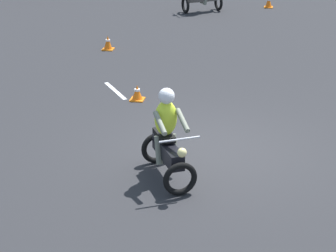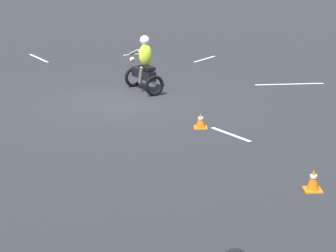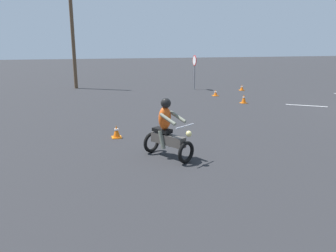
% 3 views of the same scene
% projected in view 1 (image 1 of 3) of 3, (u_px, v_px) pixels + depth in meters
% --- Properties ---
extents(ground_plane, '(120.00, 120.00, 0.00)m').
position_uv_depth(ground_plane, '(213.00, 150.00, 12.70)').
color(ground_plane, '#28282B').
extents(motorcycle_rider_foreground, '(1.21, 1.52, 1.66)m').
position_uv_depth(motorcycle_rider_foreground, '(167.00, 140.00, 11.35)').
color(motorcycle_rider_foreground, black).
rests_on(motorcycle_rider_foreground, ground).
extents(traffic_cone_near_left, '(0.32, 0.32, 0.42)m').
position_uv_depth(traffic_cone_near_left, '(108.00, 43.00, 19.07)').
color(traffic_cone_near_left, orange).
rests_on(traffic_cone_near_left, ground).
extents(traffic_cone_near_right, '(0.32, 0.32, 0.36)m').
position_uv_depth(traffic_cone_near_right, '(137.00, 93.00, 15.19)').
color(traffic_cone_near_right, orange).
rests_on(traffic_cone_near_right, ground).
extents(traffic_cone_far_right, '(0.32, 0.32, 0.43)m').
position_uv_depth(traffic_cone_far_right, '(269.00, 2.00, 24.27)').
color(traffic_cone_far_right, orange).
rests_on(traffic_cone_far_right, ground).
extents(lane_stripe_nw, '(0.85, 1.15, 0.01)m').
position_uv_depth(lane_stripe_nw, '(115.00, 91.00, 15.84)').
color(lane_stripe_nw, silver).
rests_on(lane_stripe_nw, ground).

